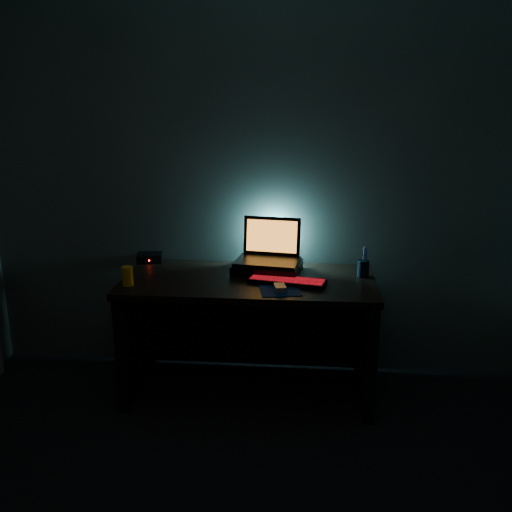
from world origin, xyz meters
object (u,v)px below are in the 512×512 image
at_px(laptop, 269,251).
at_px(mouse, 280,288).
at_px(pen_cup, 363,269).
at_px(router, 150,258).
at_px(juice_glass, 128,276).
at_px(keyboard, 287,281).

bearing_deg(laptop, mouse, -69.44).
height_order(pen_cup, router, pen_cup).
distance_m(mouse, pen_cup, 0.57).
bearing_deg(mouse, juice_glass, 167.59).
bearing_deg(juice_glass, keyboard, 6.98).
xyz_separation_m(laptop, juice_glass, (-0.79, -0.37, -0.07)).
bearing_deg(laptop, keyboard, -56.36).
xyz_separation_m(juice_glass, router, (0.00, 0.48, -0.03)).
relative_size(keyboard, router, 2.55).
xyz_separation_m(mouse, router, (-0.87, 0.50, 0.01)).
xyz_separation_m(laptop, pen_cup, (0.57, -0.09, -0.07)).
distance_m(pen_cup, juice_glass, 1.39).
height_order(keyboard, mouse, mouse).
height_order(mouse, router, router).
height_order(mouse, juice_glass, juice_glass).
distance_m(keyboard, juice_glass, 0.92).
xyz_separation_m(keyboard, juice_glass, (-0.91, -0.11, 0.04)).
xyz_separation_m(pen_cup, juice_glass, (-1.36, -0.28, 0.01)).
xyz_separation_m(laptop, mouse, (0.09, -0.39, -0.10)).
bearing_deg(router, mouse, -41.19).
height_order(juice_glass, router, juice_glass).
bearing_deg(mouse, router, 139.41).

